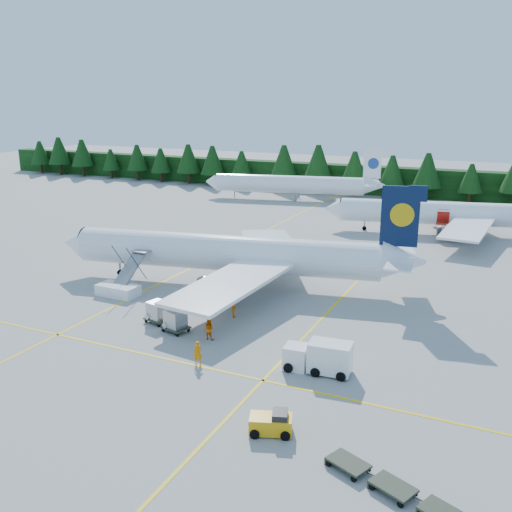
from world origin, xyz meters
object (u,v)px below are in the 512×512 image
at_px(service_truck, 318,357).
at_px(airliner_red, 438,213).
at_px(airliner_navy, 220,253).
at_px(airstairs, 120,287).
at_px(baggage_tug, 272,423).

bearing_deg(service_truck, airliner_red, 83.09).
distance_m(airliner_navy, airstairs, 11.41).
relative_size(service_truck, baggage_tug, 1.78).
bearing_deg(airstairs, airliner_navy, 46.98).
bearing_deg(service_truck, airliner_navy, 132.02).
distance_m(airliner_red, baggage_tug, 60.79).
distance_m(airliner_navy, baggage_tug, 30.44).
height_order(airstairs, service_truck, airstairs).
height_order(airliner_red, service_truck, airliner_red).
xyz_separation_m(airliner_navy, airliner_red, (18.62, 35.78, -0.37)).
height_order(airliner_navy, airstairs, airliner_navy).
bearing_deg(baggage_tug, airliner_navy, 105.07).
relative_size(airliner_red, baggage_tug, 11.99).
bearing_deg(airstairs, airliner_red, 60.73).
xyz_separation_m(airliner_navy, airstairs, (-7.85, -7.85, -2.66)).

